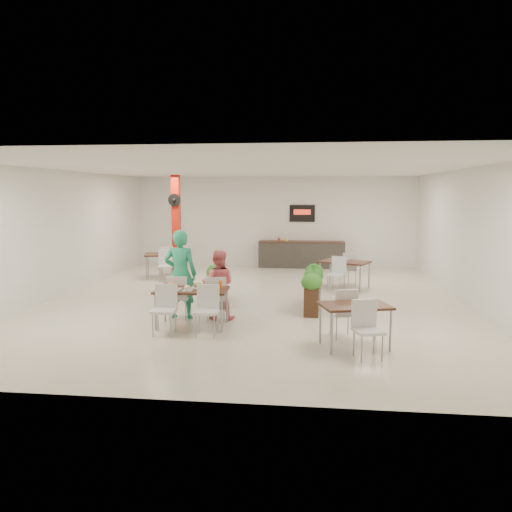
{
  "coord_description": "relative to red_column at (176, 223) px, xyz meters",
  "views": [
    {
      "loc": [
        1.42,
        -11.9,
        2.62
      ],
      "look_at": [
        0.03,
        0.03,
        1.1
      ],
      "focal_mm": 35.0,
      "sensor_mm": 36.0,
      "label": 1
    }
  ],
  "objects": [
    {
      "name": "diner_woman",
      "position": [
        2.46,
        -5.65,
        -0.92
      ],
      "size": [
        0.72,
        0.57,
        1.45
      ],
      "primitive_type": "imported",
      "rotation": [
        0.0,
        0.0,
        3.17
      ],
      "color": "#EF6A75",
      "rests_on": "ground"
    },
    {
      "name": "main_table",
      "position": [
        2.05,
        -6.31,
        -1.01
      ],
      "size": [
        1.42,
        1.66,
        0.92
      ],
      "rotation": [
        0.0,
        0.0,
        0.03
      ],
      "color": "black",
      "rests_on": "ground"
    },
    {
      "name": "side_table_a",
      "position": [
        -0.13,
        -0.77,
        -1.01
      ],
      "size": [
        1.47,
        1.67,
        0.92
      ],
      "rotation": [
        0.0,
        0.0,
        0.26
      ],
      "color": "black",
      "rests_on": "ground"
    },
    {
      "name": "diner_man",
      "position": [
        1.66,
        -5.65,
        -0.71
      ],
      "size": [
        0.69,
        0.47,
        1.87
      ],
      "primitive_type": "imported",
      "rotation": [
        0.0,
        0.0,
        3.17
      ],
      "color": "#25A273",
      "rests_on": "ground"
    },
    {
      "name": "side_table_b",
      "position": [
        5.29,
        -1.84,
        -1.01
      ],
      "size": [
        1.52,
        1.65,
        0.92
      ],
      "rotation": [
        0.0,
        0.0,
        -0.43
      ],
      "color": "black",
      "rests_on": "ground"
    },
    {
      "name": "planter_left",
      "position": [
        2.09,
        -4.02,
        -1.14
      ],
      "size": [
        0.71,
        1.8,
        0.95
      ],
      "rotation": [
        0.0,
        0.0,
        1.79
      ],
      "color": "black",
      "rests_on": "ground"
    },
    {
      "name": "red_column",
      "position": [
        0.0,
        0.0,
        0.0
      ],
      "size": [
        0.4,
        0.41,
        3.2
      ],
      "color": "#B81C0C",
      "rests_on": "ground"
    },
    {
      "name": "side_table_c",
      "position": [
        5.13,
        -7.29,
        -1.02
      ],
      "size": [
        1.3,
        1.67,
        0.92
      ],
      "rotation": [
        0.0,
        0.0,
        0.28
      ],
      "color": "black",
      "rests_on": "ground"
    },
    {
      "name": "service_counter",
      "position": [
        4.0,
        1.86,
        -1.15
      ],
      "size": [
        3.0,
        0.64,
        2.2
      ],
      "color": "#2E2B28",
      "rests_on": "ground"
    },
    {
      "name": "ground",
      "position": [
        3.0,
        -3.79,
        -1.64
      ],
      "size": [
        12.0,
        12.0,
        0.0
      ],
      "primitive_type": "plane",
      "color": "beige",
      "rests_on": "ground"
    },
    {
      "name": "planter_right",
      "position": [
        4.42,
        -4.43,
        -1.14
      ],
      "size": [
        0.46,
        1.97,
        1.03
      ],
      "rotation": [
        0.0,
        0.0,
        1.53
      ],
      "color": "black",
      "rests_on": "ground"
    },
    {
      "name": "room_shell",
      "position": [
        3.0,
        -3.79,
        0.36
      ],
      "size": [
        10.1,
        12.1,
        3.22
      ],
      "color": "white",
      "rests_on": "ground"
    }
  ]
}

